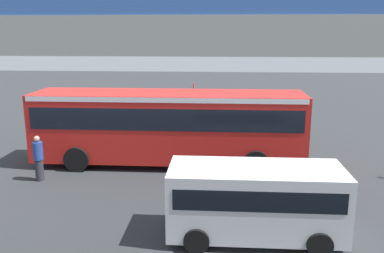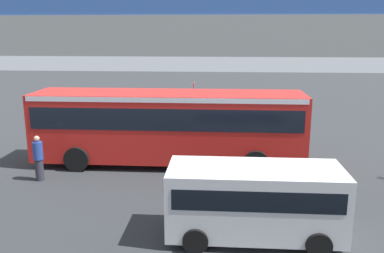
{
  "view_description": "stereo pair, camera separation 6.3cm",
  "coord_description": "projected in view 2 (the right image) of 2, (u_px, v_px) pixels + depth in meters",
  "views": [
    {
      "loc": [
        -3.26,
        18.32,
        5.69
      ],
      "look_at": [
        -2.1,
        1.01,
        1.6
      ],
      "focal_mm": 37.98,
      "sensor_mm": 36.0,
      "label": 1
    },
    {
      "loc": [
        -3.33,
        18.31,
        5.69
      ],
      "look_at": [
        -2.1,
        1.01,
        1.6
      ],
      "focal_mm": 37.98,
      "sensor_mm": 36.0,
      "label": 2
    }
  ],
  "objects": [
    {
      "name": "parked_van",
      "position": [
        255.0,
        198.0,
        11.26
      ],
      "size": [
        4.8,
        2.17,
        2.05
      ],
      "color": "silver",
      "rests_on": "ground"
    },
    {
      "name": "ground",
      "position": [
        149.0,
        154.0,
        19.31
      ],
      "size": [
        80.0,
        80.0,
        0.0
      ],
      "primitive_type": "plane",
      "color": "#2D3033"
    },
    {
      "name": "pedestrian",
      "position": [
        38.0,
        158.0,
        15.69
      ],
      "size": [
        0.38,
        0.38,
        1.79
      ],
      "color": "#2D2D38",
      "rests_on": "ground"
    },
    {
      "name": "lane_dash_right",
      "position": [
        54.0,
        135.0,
        22.84
      ],
      "size": [
        2.0,
        0.2,
        0.01
      ],
      "primitive_type": "cube",
      "color": "silver",
      "rests_on": "ground"
    },
    {
      "name": "pedestrian_overpass",
      "position": [
        13.0,
        61.0,
        6.5
      ],
      "size": [
        29.43,
        2.6,
        6.98
      ],
      "color": "gray",
      "rests_on": "ground"
    },
    {
      "name": "lane_dash_left",
      "position": [
        196.0,
        137.0,
        22.29
      ],
      "size": [
        2.0,
        0.2,
        0.01
      ],
      "primitive_type": "cube",
      "color": "silver",
      "rests_on": "ground"
    },
    {
      "name": "city_bus",
      "position": [
        168.0,
        122.0,
        17.47
      ],
      "size": [
        11.54,
        2.85,
        3.15
      ],
      "color": "red",
      "rests_on": "ground"
    },
    {
      "name": "lane_dash_centre",
      "position": [
        124.0,
        136.0,
        22.56
      ],
      "size": [
        2.0,
        0.2,
        0.01
      ],
      "primitive_type": "cube",
      "color": "silver",
      "rests_on": "ground"
    },
    {
      "name": "lane_dash_leftmost",
      "position": [
        269.0,
        139.0,
        22.02
      ],
      "size": [
        2.0,
        0.2,
        0.01
      ],
      "primitive_type": "cube",
      "color": "silver",
      "rests_on": "ground"
    },
    {
      "name": "traffic_sign",
      "position": [
        194.0,
        98.0,
        23.57
      ],
      "size": [
        0.08,
        0.6,
        2.8
      ],
      "color": "slate",
      "rests_on": "ground"
    }
  ]
}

